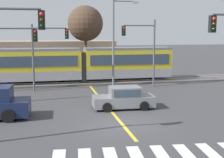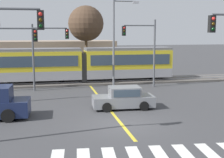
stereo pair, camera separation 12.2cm
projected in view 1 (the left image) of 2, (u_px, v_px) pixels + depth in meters
The scene contains 17 objects.
ground_plane at pixel (122, 124), 17.85m from camera, with size 200.00×200.00×0.00m, color #3D3D3F.
track_bed at pixel (87, 82), 32.28m from camera, with size 120.00×4.00×0.18m, color #56514C.
rail_near at pixel (88, 82), 31.56m from camera, with size 120.00×0.08×0.10m, color #939399.
rail_far at pixel (86, 80), 32.95m from camera, with size 120.00×0.08×0.10m, color #939399.
light_rail_tram at pixel (82, 63), 31.88m from camera, with size 18.50×2.64×3.43m.
crosswalk_stripe_3 at pixel (138, 158), 13.05m from camera, with size 0.56×2.80×0.01m, color silver.
crosswalk_stripe_4 at pixel (163, 157), 13.17m from camera, with size 0.56×2.80×0.01m, color silver.
crosswalk_stripe_5 at pixel (188, 156), 13.30m from camera, with size 0.56×2.80×0.01m, color silver.
crosswalk_stripe_6 at pixel (213, 155), 13.43m from camera, with size 0.56×2.80×0.01m, color silver.
lane_centre_line at pixel (106, 104), 22.70m from camera, with size 0.20×15.85×0.01m, color gold.
sedan_crossing at pixel (124, 98), 21.48m from camera, with size 4.28×2.07×1.52m.
traffic_light_far_left at pixel (45, 47), 27.53m from camera, with size 3.25×0.38×5.91m.
traffic_light_far_right at pixel (144, 44), 29.30m from camera, with size 3.25×0.38×6.37m.
traffic_light_mid_left at pixel (0, 50), 22.23m from camera, with size 4.25×0.38×5.82m.
street_lamp_centre at pixel (116, 37), 29.50m from camera, with size 2.51×0.28×8.28m.
bare_tree_west at pixel (85, 24), 36.46m from camera, with size 4.16×4.16×8.27m.
building_backdrop_far at pixel (51, 56), 41.90m from camera, with size 16.81×6.00×4.03m, color gray.
Camera 1 is at (-4.22, -16.74, 5.27)m, focal length 50.00 mm.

